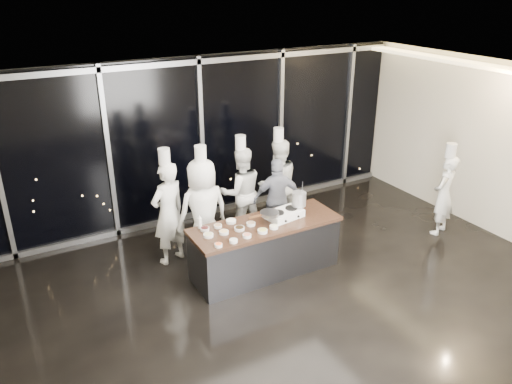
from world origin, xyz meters
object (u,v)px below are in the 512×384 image
chef_left (203,211)px  chef_right (278,183)px  stock_pot (299,199)px  demo_counter (265,247)px  guest (278,199)px  chef_center (241,191)px  chef_side (444,194)px  stove (285,214)px  chef_far_left (168,212)px  frying_pan (269,213)px

chef_left → chef_right: 1.85m
stock_pot → chef_right: chef_right is taller
demo_counter → guest: bearing=49.8°
demo_counter → chef_center: (0.29, 1.40, 0.41)m
demo_counter → chef_side: (3.62, -0.40, 0.35)m
chef_left → chef_right: bearing=-166.0°
chef_right → stove: bearing=58.8°
guest → chef_center: bearing=-22.1°
chef_far_left → chef_center: bearing=171.1°
chef_center → chef_left: bearing=37.4°
demo_counter → chef_far_left: bearing=138.3°
guest → frying_pan: bearing=69.6°
chef_far_left → guest: chef_far_left is taller
chef_left → chef_center: bearing=-153.9°
chef_center → chef_side: chef_center is taller
chef_far_left → chef_center: (1.52, 0.30, -0.05)m
demo_counter → frying_pan: bearing=-18.1°
frying_pan → chef_right: chef_right is taller
frying_pan → stove: bearing=-1.0°
chef_right → chef_far_left: bearing=2.9°
chef_center → demo_counter: bearing=87.3°
chef_side → demo_counter: bearing=-27.4°
demo_counter → frying_pan: frying_pan is taller
stock_pot → guest: guest is taller
demo_counter → chef_far_left: chef_far_left is taller
frying_pan → guest: guest is taller
chef_left → chef_side: chef_left is taller
stock_pot → chef_side: size_ratio=0.13×
stove → chef_left: chef_left is taller
stove → stock_pot: size_ratio=2.71×
stove → frying_pan: 0.34m
frying_pan → chef_center: 1.45m
chef_left → chef_right: (1.78, 0.53, -0.04)m
chef_right → chef_side: 3.11m
chef_center → chef_side: (3.33, -1.80, -0.07)m
chef_center → chef_right: size_ratio=0.98×
stock_pot → chef_far_left: 2.18m
chef_left → chef_center: (1.00, 0.54, -0.06)m
chef_left → chef_right: chef_left is taller
demo_counter → frying_pan: 0.62m
stove → guest: guest is taller
chef_far_left → chef_left: 0.58m
stock_pot → chef_right: size_ratio=0.12×
stove → chef_center: size_ratio=0.32×
frying_pan → chef_left: (-0.77, 0.87, -0.14)m
demo_counter → stove: stove is taller
chef_side → chef_center: bearing=-49.4°
guest → chef_right: bearing=-104.0°
chef_side → frying_pan: bearing=-27.2°
frying_pan → guest: bearing=43.7°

